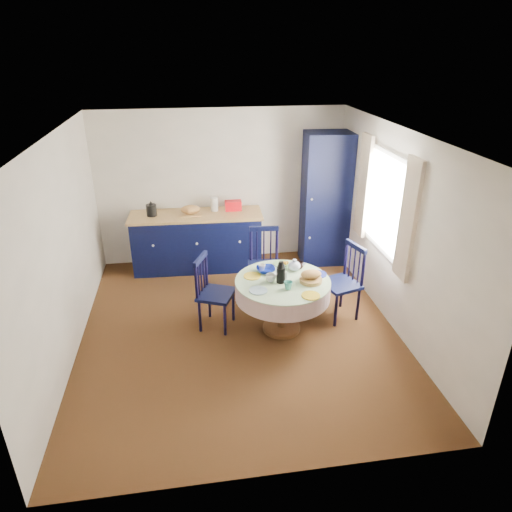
{
  "coord_description": "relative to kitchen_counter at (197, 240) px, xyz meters",
  "views": [
    {
      "loc": [
        -0.55,
        -4.96,
        3.41
      ],
      "look_at": [
        0.25,
        0.2,
        0.94
      ],
      "focal_mm": 32.0,
      "sensor_mm": 36.0,
      "label": 1
    }
  ],
  "objects": [
    {
      "name": "floor",
      "position": [
        0.45,
        -1.9,
        -0.48
      ],
      "size": [
        4.5,
        4.5,
        0.0
      ],
      "primitive_type": "plane",
      "color": "black",
      "rests_on": "ground"
    },
    {
      "name": "ceiling",
      "position": [
        0.45,
        -1.9,
        2.02
      ],
      "size": [
        4.5,
        4.5,
        0.0
      ],
      "primitive_type": "plane",
      "rotation": [
        3.14,
        0.0,
        0.0
      ],
      "color": "white",
      "rests_on": "wall_back"
    },
    {
      "name": "wall_back",
      "position": [
        0.45,
        0.35,
        0.77
      ],
      "size": [
        4.0,
        0.02,
        2.5
      ],
      "primitive_type": "cube",
      "color": "beige",
      "rests_on": "floor"
    },
    {
      "name": "wall_left",
      "position": [
        -1.55,
        -1.9,
        0.77
      ],
      "size": [
        0.02,
        4.5,
        2.5
      ],
      "primitive_type": "cube",
      "color": "beige",
      "rests_on": "floor"
    },
    {
      "name": "wall_right",
      "position": [
        2.45,
        -1.9,
        0.77
      ],
      "size": [
        0.02,
        4.5,
        2.5
      ],
      "primitive_type": "cube",
      "color": "beige",
      "rests_on": "floor"
    },
    {
      "name": "window",
      "position": [
        2.4,
        -1.6,
        1.04
      ],
      "size": [
        0.1,
        1.74,
        1.45
      ],
      "color": "white",
      "rests_on": "wall_right"
    },
    {
      "name": "kitchen_counter",
      "position": [
        0.0,
        0.0,
        0.0
      ],
      "size": [
        2.12,
        0.74,
        1.17
      ],
      "rotation": [
        0.0,
        0.0,
        -0.04
      ],
      "color": "black",
      "rests_on": "floor"
    },
    {
      "name": "pantry_cabinet",
      "position": [
        2.11,
        -0.05,
        0.6
      ],
      "size": [
        0.79,
        0.59,
        2.16
      ],
      "rotation": [
        0.0,
        0.0,
        -0.06
      ],
      "color": "black",
      "rests_on": "floor"
    },
    {
      "name": "dining_table",
      "position": [
        1.01,
        -1.99,
        0.12
      ],
      "size": [
        1.19,
        1.19,
        1.0
      ],
      "color": "#582F19",
      "rests_on": "floor"
    },
    {
      "name": "chair_left",
      "position": [
        0.14,
        -1.76,
        0.02
      ],
      "size": [
        0.56,
        0.57,
        0.99
      ],
      "rotation": [
        0.0,
        0.0,
        1.16
      ],
      "color": "black",
      "rests_on": "floor"
    },
    {
      "name": "chair_far",
      "position": [
        0.92,
        -1.1,
        0.04
      ],
      "size": [
        0.5,
        0.48,
        1.04
      ],
      "rotation": [
        0.0,
        0.0,
        -0.09
      ],
      "color": "black",
      "rests_on": "floor"
    },
    {
      "name": "chair_right",
      "position": [
        1.86,
        -1.78,
        0.04
      ],
      "size": [
        0.55,
        0.57,
        1.03
      ],
      "rotation": [
        0.0,
        0.0,
        -1.28
      ],
      "color": "black",
      "rests_on": "floor"
    },
    {
      "name": "mug_a",
      "position": [
        0.84,
        -1.99,
        0.29
      ],
      "size": [
        0.12,
        0.12,
        0.1
      ],
      "primitive_type": "imported",
      "color": "silver",
      "rests_on": "dining_table"
    },
    {
      "name": "mug_b",
      "position": [
        1.01,
        -2.21,
        0.29
      ],
      "size": [
        0.11,
        0.11,
        0.1
      ],
      "primitive_type": "imported",
      "color": "#296F67",
      "rests_on": "dining_table"
    },
    {
      "name": "mug_c",
      "position": [
        1.27,
        -1.7,
        0.29
      ],
      "size": [
        0.12,
        0.12,
        0.09
      ],
      "primitive_type": "imported",
      "color": "black",
      "rests_on": "dining_table"
    },
    {
      "name": "mug_d",
      "position": [
        0.78,
        -1.68,
        0.28
      ],
      "size": [
        0.09,
        0.09,
        0.09
      ],
      "primitive_type": "imported",
      "color": "silver",
      "rests_on": "dining_table"
    },
    {
      "name": "cobalt_bowl",
      "position": [
        0.83,
        -1.72,
        0.27
      ],
      "size": [
        0.24,
        0.24,
        0.06
      ],
      "primitive_type": "imported",
      "color": "navy",
      "rests_on": "dining_table"
    }
  ]
}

